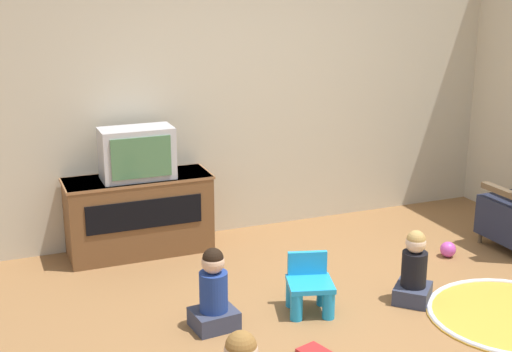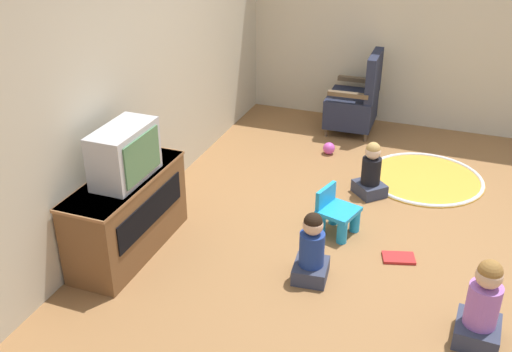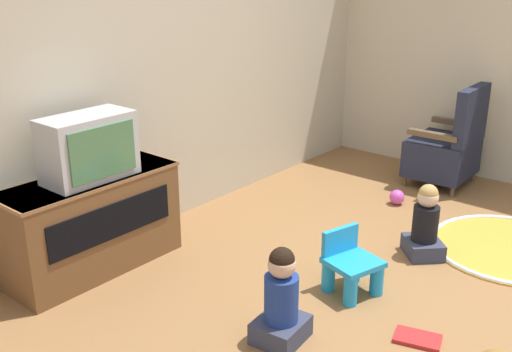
# 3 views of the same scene
# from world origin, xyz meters

# --- Properties ---
(ground_plane) EXTENTS (30.00, 30.00, 0.00)m
(ground_plane) POSITION_xyz_m (0.00, 0.00, 0.00)
(ground_plane) COLOR olive
(wall_back) EXTENTS (5.64, 0.12, 2.52)m
(wall_back) POSITION_xyz_m (-0.18, 2.17, 1.26)
(wall_back) COLOR beige
(wall_back) RESTS_ON ground_plane
(tv_cabinet) EXTENTS (1.22, 0.45, 0.67)m
(tv_cabinet) POSITION_xyz_m (-1.04, 1.87, 0.35)
(tv_cabinet) COLOR brown
(tv_cabinet) RESTS_ON ground_plane
(television) EXTENTS (0.60, 0.32, 0.43)m
(television) POSITION_xyz_m (-1.04, 1.83, 0.89)
(television) COLOR #B7B7BC
(television) RESTS_ON tv_cabinet
(yellow_kid_chair) EXTENTS (0.38, 0.37, 0.40)m
(yellow_kid_chair) POSITION_xyz_m (-0.17, 0.34, 0.17)
(yellow_kid_chair) COLOR #1E99DB
(yellow_kid_chair) RESTS_ON ground_plane
(play_mat) EXTENTS (1.18, 1.18, 0.04)m
(play_mat) POSITION_xyz_m (1.11, -0.27, 0.01)
(play_mat) COLOR gold
(play_mat) RESTS_ON ground_plane
(child_watching_left) EXTENTS (0.37, 0.37, 0.55)m
(child_watching_left) POSITION_xyz_m (0.60, 0.20, 0.24)
(child_watching_left) COLOR #33384C
(child_watching_left) RESTS_ON ground_plane
(child_watching_right) EXTENTS (0.32, 0.29, 0.58)m
(child_watching_right) POSITION_xyz_m (-0.88, 0.37, 0.25)
(child_watching_right) COLOR #33384C
(child_watching_right) RESTS_ON ground_plane
(toy_ball) EXTENTS (0.13, 0.13, 0.13)m
(toy_ball) POSITION_xyz_m (1.35, 0.80, 0.07)
(toy_ball) COLOR #CC4CB2
(toy_ball) RESTS_ON ground_plane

